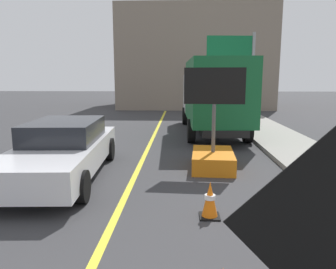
{
  "coord_description": "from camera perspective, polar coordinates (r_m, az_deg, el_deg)",
  "views": [
    {
      "loc": [
        1.15,
        -0.04,
        2.43
      ],
      "look_at": [
        0.9,
        6.28,
        1.33
      ],
      "focal_mm": 34.77,
      "sensor_mm": 36.0,
      "label": 1
    }
  ],
  "objects": [
    {
      "name": "pickup_car",
      "position": [
        8.45,
        -17.84,
        -2.45
      ],
      "size": [
        2.18,
        5.27,
        1.38
      ],
      "color": "silver",
      "rests_on": "ground"
    },
    {
      "name": "arrow_board_trailer",
      "position": [
        8.92,
        7.9,
        -2.85
      ],
      "size": [
        1.6,
        1.86,
        2.7
      ],
      "color": "orange",
      "rests_on": "ground"
    },
    {
      "name": "traffic_cone_mid_lane",
      "position": [
        5.87,
        7.36,
        -11.29
      ],
      "size": [
        0.36,
        0.36,
        0.66
      ],
      "color": "black",
      "rests_on": "ground"
    },
    {
      "name": "box_truck",
      "position": [
        14.41,
        7.88,
        7.01
      ],
      "size": [
        2.62,
        7.7,
        3.14
      ],
      "color": "black",
      "rests_on": "ground"
    },
    {
      "name": "lane_center_stripe",
      "position": [
        6.61,
        -8.06,
        -11.78
      ],
      "size": [
        0.14,
        36.0,
        0.01
      ],
      "primitive_type": "cube",
      "color": "yellow",
      "rests_on": "ground"
    },
    {
      "name": "far_building_block",
      "position": [
        28.98,
        4.55,
        12.86
      ],
      "size": [
        12.12,
        9.06,
        7.89
      ],
      "primitive_type": "cube",
      "color": "gray",
      "rests_on": "ground"
    },
    {
      "name": "highway_guide_sign",
      "position": [
        19.6,
        12.44,
        12.57
      ],
      "size": [
        2.79,
        0.32,
        5.0
      ],
      "color": "gray",
      "rests_on": "ground"
    }
  ]
}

